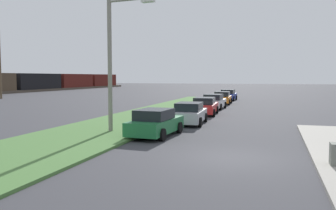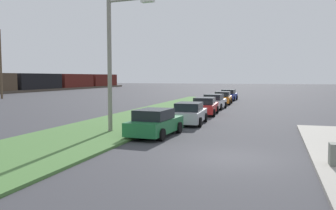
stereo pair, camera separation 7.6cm
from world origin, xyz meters
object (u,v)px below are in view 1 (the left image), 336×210
object	(u,v)px
parked_car_silver	(190,114)
parked_car_orange	(222,98)
utility_box	(336,156)
distant_utility_pole	(0,64)
parked_car_white	(214,102)
parked_car_blue	(228,95)
parked_car_green	(155,123)
streetlight	(115,55)
parked_car_red	(205,106)

from	to	relation	value
parked_car_silver	parked_car_orange	xyz separation A→B (m)	(18.39, 0.36, 0.00)
utility_box	distant_utility_pole	size ratio (longest dim) A/B	0.09
parked_car_white	parked_car_blue	distance (m)	13.29
parked_car_green	parked_car_blue	world-z (taller)	same
parked_car_blue	streetlight	bearing A→B (deg)	176.77
parked_car_blue	distant_utility_pole	world-z (taller)	distant_utility_pole
parked_car_orange	distant_utility_pole	size ratio (longest dim) A/B	0.44
utility_box	distant_utility_pole	bearing A→B (deg)	54.09
parked_car_silver	parked_car_red	xyz separation A→B (m)	(6.12, 0.13, 0.00)
parked_car_green	parked_car_orange	bearing A→B (deg)	2.74
parked_car_blue	streetlight	xyz separation A→B (m)	(-30.21, 2.55, 3.67)
parked_car_silver	parked_car_red	bearing A→B (deg)	-1.73
streetlight	parked_car_orange	bearing A→B (deg)	-6.59
parked_car_silver	parked_car_orange	bearing A→B (deg)	-1.82
parked_car_red	parked_car_blue	xyz separation A→B (m)	(19.03, 0.39, 0.00)
streetlight	parked_car_silver	bearing A→B (deg)	-31.26
parked_car_red	utility_box	bearing A→B (deg)	-157.74
distant_utility_pole	parked_car_white	bearing A→B (deg)	-102.69
parked_car_red	utility_box	distance (m)	17.87
parked_car_silver	parked_car_blue	world-z (taller)	same
parked_car_green	distant_utility_pole	distance (m)	40.51
parked_car_green	parked_car_red	world-z (taller)	same
parked_car_orange	parked_car_silver	bearing A→B (deg)	178.94
parked_car_silver	utility_box	distance (m)	12.55
parked_car_white	parked_car_blue	world-z (taller)	same
parked_car_green	parked_car_orange	distance (m)	23.68
parked_car_white	distant_utility_pole	world-z (taller)	distant_utility_pole
parked_car_green	parked_car_orange	world-z (taller)	same
parked_car_red	parked_car_white	xyz separation A→B (m)	(5.74, 0.17, 0.00)
parked_car_silver	distant_utility_pole	world-z (taller)	distant_utility_pole
parked_car_blue	distant_utility_pole	size ratio (longest dim) A/B	0.43
parked_car_red	parked_car_orange	bearing A→B (deg)	-2.22
parked_car_red	streetlight	bearing A→B (deg)	161.95
parked_car_green	parked_car_red	xyz separation A→B (m)	(11.41, -0.51, 0.00)
parked_car_white	utility_box	xyz separation A→B (m)	(-21.86, -7.88, -0.27)
parked_car_silver	parked_car_red	size ratio (longest dim) A/B	1.00
parked_car_green	utility_box	xyz separation A→B (m)	(-4.70, -8.22, -0.27)
parked_car_silver	distant_utility_pole	distance (m)	38.10
parked_car_red	distant_utility_pole	bearing A→B (deg)	64.87
parked_car_silver	utility_box	size ratio (longest dim) A/B	4.87
parked_car_blue	distant_utility_pole	distance (m)	32.97
streetlight	parked_car_red	bearing A→B (deg)	-14.75
parked_car_silver	utility_box	world-z (taller)	parked_car_silver
parked_car_green	parked_car_blue	bearing A→B (deg)	3.20
parked_car_red	utility_box	size ratio (longest dim) A/B	4.89
parked_car_red	parked_car_orange	distance (m)	12.27
streetlight	parked_car_white	bearing A→B (deg)	-9.30
parked_car_silver	distant_utility_pole	size ratio (longest dim) A/B	0.44
utility_box	streetlight	size ratio (longest dim) A/B	0.12
parked_car_white	parked_car_orange	bearing A→B (deg)	2.18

